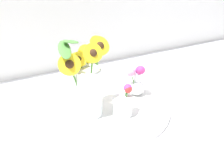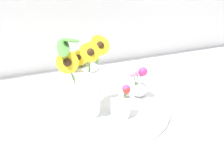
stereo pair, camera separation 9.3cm
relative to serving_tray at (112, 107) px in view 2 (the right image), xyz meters
The scene contains 5 objects.
ground_plane 0.07m from the serving_tray, 117.48° to the right, with size 6.00×6.00×0.00m, color silver.
serving_tray is the anchor object (origin of this frame).
mason_jar_sunflowers 0.18m from the serving_tray, behind, with size 0.25×0.17×0.32m.
vase_small_center 0.10m from the serving_tray, 82.04° to the right, with size 0.08×0.08×0.13m.
vase_bulb_right 0.17m from the serving_tray, 11.58° to the left, with size 0.09×0.07×0.15m.
Camera 2 is at (-0.27, -0.70, 0.55)m, focal length 35.00 mm.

